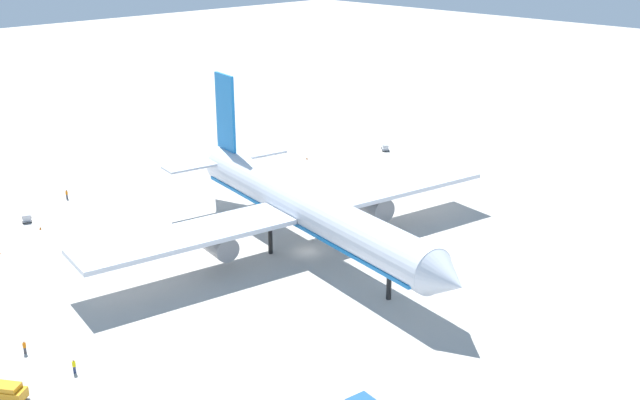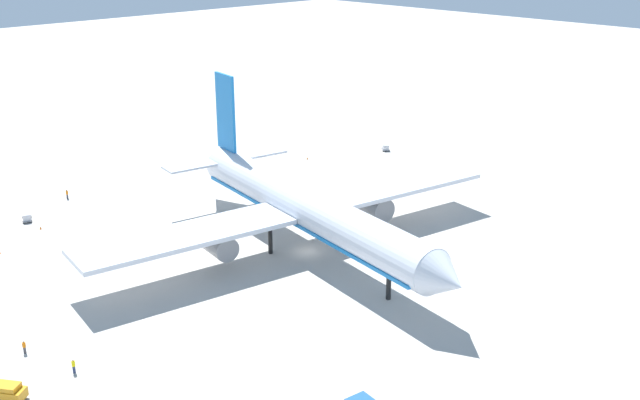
# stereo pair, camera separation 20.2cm
# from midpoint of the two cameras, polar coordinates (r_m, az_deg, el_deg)

# --- Properties ---
(ground_plane) EXTENTS (600.00, 600.00, 0.00)m
(ground_plane) POSITION_cam_midpoint_polar(r_m,az_deg,el_deg) (117.65, -0.92, -3.87)
(ground_plane) COLOR #ADA8A0
(airliner) EXTENTS (66.63, 70.69, 23.63)m
(airliner) POSITION_cam_midpoint_polar(r_m,az_deg,el_deg) (116.09, -1.26, -0.53)
(airliner) COLOR silver
(airliner) RESTS_ON ground
(service_van) EXTENTS (4.49, 3.91, 1.97)m
(service_van) POSITION_cam_midpoint_polar(r_m,az_deg,el_deg) (89.21, -22.53, -13.17)
(service_van) COLOR orange
(service_van) RESTS_ON ground
(baggage_cart_1) EXTENTS (3.58, 2.43, 1.39)m
(baggage_cart_1) POSITION_cam_midpoint_polar(r_m,az_deg,el_deg) (138.69, -21.19, -1.16)
(baggage_cart_1) COLOR gray
(baggage_cart_1) RESTS_ON ground
(baggage_cart_2) EXTENTS (2.96, 2.90, 1.39)m
(baggage_cart_2) POSITION_cam_midpoint_polar(r_m,az_deg,el_deg) (170.95, 4.88, 4.00)
(baggage_cart_2) COLOR gray
(baggage_cart_2) RESTS_ON ground
(ground_worker_2) EXTENTS (0.56, 0.56, 1.62)m
(ground_worker_2) POSITION_cam_midpoint_polar(r_m,az_deg,el_deg) (97.28, -21.33, -10.25)
(ground_worker_2) COLOR #3F3F47
(ground_worker_2) RESTS_ON ground
(ground_worker_3) EXTENTS (0.49, 0.49, 1.72)m
(ground_worker_3) POSITION_cam_midpoint_polar(r_m,az_deg,el_deg) (91.57, -18.02, -11.76)
(ground_worker_3) COLOR navy
(ground_worker_3) RESTS_ON ground
(ground_worker_4) EXTENTS (0.55, 0.55, 1.74)m
(ground_worker_4) POSITION_cam_midpoint_polar(r_m,az_deg,el_deg) (147.19, -18.50, 0.41)
(ground_worker_4) COLOR #3F3F47
(ground_worker_4) RESTS_ON ground
(traffic_cone_0) EXTENTS (0.36, 0.36, 0.55)m
(traffic_cone_0) POSITION_cam_midpoint_polar(r_m,az_deg,el_deg) (134.12, -20.28, -1.98)
(traffic_cone_0) COLOR orange
(traffic_cone_0) RESTS_ON ground
(traffic_cone_1) EXTENTS (0.36, 0.36, 0.55)m
(traffic_cone_1) POSITION_cam_midpoint_polar(r_m,az_deg,el_deg) (163.61, -1.03, 3.16)
(traffic_cone_1) COLOR orange
(traffic_cone_1) RESTS_ON ground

